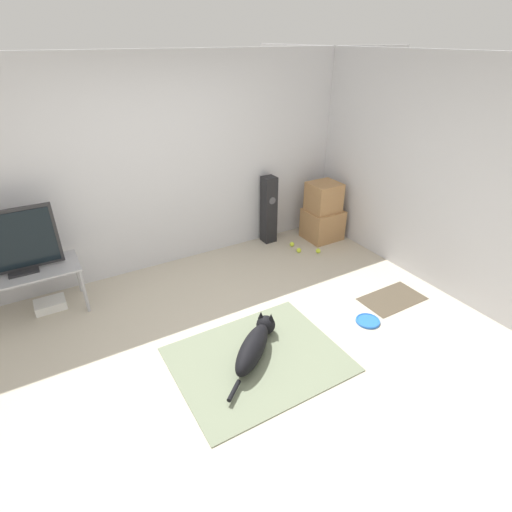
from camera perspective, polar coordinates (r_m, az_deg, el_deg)
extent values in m
plane|color=#BCB29E|center=(3.92, -1.90, -13.95)|extent=(12.00, 12.00, 0.00)
cube|color=silver|center=(5.02, -14.01, 12.04)|extent=(8.00, 0.06, 2.55)
cube|color=silver|center=(4.89, 26.01, 9.52)|extent=(0.06, 8.00, 2.55)
cube|color=slate|center=(3.87, 0.30, -14.53)|extent=(1.54, 1.24, 0.01)
ellipsoid|color=black|center=(3.78, -0.52, -13.15)|extent=(0.66, 0.60, 0.24)
sphere|color=black|center=(4.08, 1.39, -9.81)|extent=(0.19, 0.19, 0.19)
cone|color=black|center=(4.03, 0.71, -8.44)|extent=(0.06, 0.06, 0.09)
cone|color=black|center=(4.01, 2.17, -8.74)|extent=(0.06, 0.06, 0.09)
cylinder|color=black|center=(3.53, -3.17, -18.65)|extent=(0.20, 0.17, 0.04)
cylinder|color=blue|center=(4.46, 15.68, -8.95)|extent=(0.26, 0.26, 0.02)
torus|color=blue|center=(4.45, 15.69, -8.87)|extent=(0.26, 0.26, 0.02)
cube|color=#A87A4C|center=(6.00, 9.46, 4.51)|extent=(0.50, 0.46, 0.44)
cube|color=#A87A4C|center=(5.84, 9.66, 8.31)|extent=(0.42, 0.39, 0.41)
cube|color=black|center=(5.73, 1.83, 6.59)|extent=(0.18, 0.18, 0.97)
cylinder|color=#4C4C51|center=(5.59, 2.37, 7.89)|extent=(0.10, 0.00, 0.10)
cube|color=#A8A8AD|center=(4.76, -30.19, -2.03)|extent=(1.05, 0.52, 0.02)
cylinder|color=#A8A8AD|center=(4.68, -23.30, -4.65)|extent=(0.04, 0.04, 0.52)
cylinder|color=#A8A8AD|center=(5.08, -24.17, -2.11)|extent=(0.04, 0.04, 0.52)
cube|color=#232326|center=(4.75, -30.26, -1.80)|extent=(0.28, 0.20, 0.02)
cube|color=#232326|center=(4.61, -31.30, 1.88)|extent=(0.80, 0.04, 0.65)
cube|color=black|center=(4.59, -31.29, 1.78)|extent=(0.74, 0.01, 0.59)
sphere|color=#C6E033|center=(5.64, 8.87, 0.74)|extent=(0.07, 0.07, 0.07)
sphere|color=#C6E033|center=(5.62, 6.14, 0.82)|extent=(0.07, 0.07, 0.07)
sphere|color=#C6E033|center=(5.77, 5.16, 1.68)|extent=(0.07, 0.07, 0.07)
cube|color=white|center=(5.02, -27.30, -6.18)|extent=(0.32, 0.24, 0.09)
cube|color=#4C4233|center=(4.90, 18.89, -5.79)|extent=(0.74, 0.43, 0.01)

